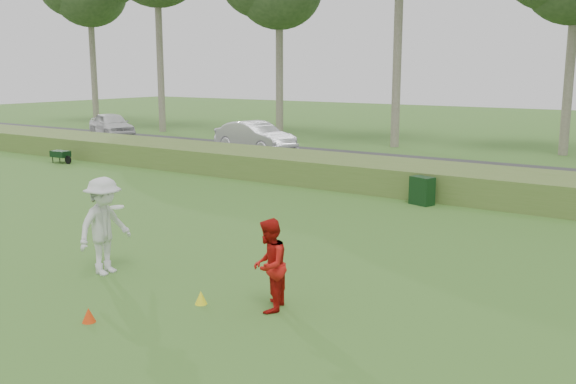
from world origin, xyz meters
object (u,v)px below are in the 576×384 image
Objects in this scene: player_white at (104,226)px; cone_yellow at (201,298)px; car_left at (112,125)px; player_red at (269,265)px; car_mid at (255,137)px; utility_cabinet at (422,191)px; cone_orange at (89,315)px.

player_white is 2.87m from cone_yellow.
cone_yellow is 28.54m from car_left.
player_red is 20.57m from car_mid.
player_white reaches higher than car_left.
player_white is 2.30× the size of utility_cabinet.
utility_cabinet is 0.19× the size of car_mid.
utility_cabinet is 13.19m from car_mid.
player_white is 0.44× the size of car_mid.
cone_orange is at bearing -120.92° from cone_yellow.
car_left is at bearing 97.63° from car_mid.
car_left is at bearing 141.92° from cone_yellow.
player_red is at bearing -130.84° from car_mid.
player_white reaches higher than cone_orange.
player_red is 0.36× the size of car_mid.
utility_cabinet is (-1.16, 9.59, -0.37)m from player_red.
player_red is at bearing -103.56° from car_left.
player_white reaches higher than player_red.
cone_yellow is at bearing -105.64° from car_left.
player_white reaches higher than car_mid.
car_left is (-23.62, 17.16, -0.02)m from player_red.
car_mid is (11.14, -0.81, 0.02)m from car_left.
player_red is 6.55× the size of cone_orange.
cone_orange is 0.05× the size of car_mid.
car_left is 0.94× the size of car_mid.
car_mid is (-11.32, 16.79, 0.68)m from cone_yellow.
car_left reaches higher than cone_yellow.
car_left is at bearing -146.54° from player_red.
cone_orange is at bearing -66.45° from player_red.
utility_cabinet is at bearing 166.37° from player_red.
player_red is 29.20m from car_left.
player_red is at bearing -89.51° from player_white.
player_red reaches higher than car_left.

